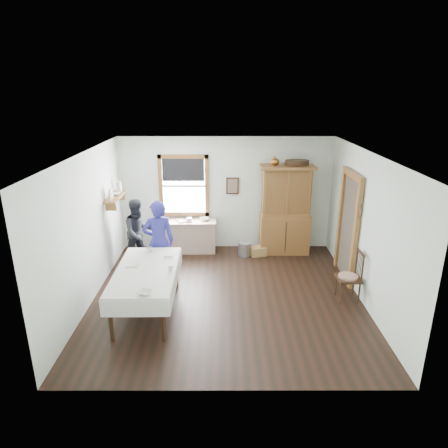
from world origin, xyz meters
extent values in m
cube|color=black|center=(0.00, 0.00, 0.01)|extent=(5.00, 5.00, 0.01)
cube|color=white|center=(0.00, 0.00, 2.70)|extent=(5.00, 5.00, 0.01)
cube|color=silver|center=(0.00, 2.50, 1.35)|extent=(5.00, 0.01, 2.70)
cube|color=silver|center=(0.00, -2.50, 1.35)|extent=(5.00, 0.01, 2.70)
cube|color=silver|center=(-2.50, 0.00, 1.35)|extent=(0.01, 5.00, 2.70)
cube|color=silver|center=(2.50, 0.00, 1.35)|extent=(0.01, 5.00, 2.70)
cube|color=white|center=(-1.00, 2.48, 1.55)|extent=(1.00, 0.02, 1.30)
cube|color=brown|center=(-1.00, 2.46, 2.25)|extent=(1.18, 0.06, 0.09)
cube|color=brown|center=(-1.00, 2.46, 0.85)|extent=(1.18, 0.06, 0.09)
cube|color=brown|center=(-1.54, 2.46, 1.55)|extent=(0.09, 0.06, 1.48)
cube|color=brown|center=(-0.46, 2.46, 1.55)|extent=(0.09, 0.06, 1.48)
cube|color=black|center=(-1.00, 2.44, 1.94)|extent=(0.98, 0.03, 0.53)
cube|color=#463C32|center=(2.47, 0.85, 1.05)|extent=(0.03, 0.90, 2.10)
cube|color=brown|center=(2.44, 0.34, 1.05)|extent=(0.08, 0.12, 2.10)
cube|color=brown|center=(2.44, 1.36, 1.05)|extent=(0.08, 0.12, 2.10)
cube|color=brown|center=(2.44, 0.85, 2.16)|extent=(0.08, 1.14, 0.12)
cube|color=brown|center=(-2.37, 1.50, 1.55)|extent=(0.24, 1.00, 0.04)
cube|color=brown|center=(-2.37, 1.10, 1.45)|extent=(0.22, 0.03, 0.18)
cube|color=brown|center=(-2.37, 1.90, 1.45)|extent=(0.22, 0.03, 0.18)
cube|color=tan|center=(-2.37, 1.20, 1.68)|extent=(0.03, 0.22, 0.24)
cylinder|color=silver|center=(-2.37, 1.85, 1.68)|extent=(0.12, 0.12, 0.22)
cube|color=#321C11|center=(0.15, 2.46, 1.55)|extent=(0.30, 0.04, 0.40)
torus|color=black|center=(2.45, 0.30, 1.72)|extent=(0.01, 0.27, 0.27)
cube|color=tan|center=(-0.91, 2.20, 0.38)|extent=(1.35, 0.54, 0.77)
cube|color=brown|center=(1.38, 2.16, 1.05)|extent=(1.24, 0.60, 2.10)
cube|color=silver|center=(-1.39, -0.54, 0.40)|extent=(1.09, 2.03, 0.81)
cube|color=#321C11|center=(2.24, -0.13, 0.49)|extent=(0.46, 0.46, 0.97)
cube|color=#96989E|center=(0.43, 1.94, 0.16)|extent=(0.36, 0.36, 0.32)
cube|color=#AC894E|center=(0.75, 1.93, 0.10)|extent=(0.41, 0.34, 0.21)
imported|color=navy|center=(-1.35, 0.65, 0.79)|extent=(0.65, 0.50, 1.58)
imported|color=black|center=(-1.92, 1.46, 0.69)|extent=(0.85, 0.82, 1.39)
imported|color=silver|center=(-1.47, 0.25, 0.85)|extent=(0.11, 0.11, 0.09)
imported|color=silver|center=(-0.96, -0.59, 0.85)|extent=(0.11, 0.11, 0.09)
imported|color=silver|center=(-1.25, -1.38, 0.84)|extent=(0.28, 0.28, 0.06)
imported|color=brown|center=(-1.15, 2.10, 0.78)|extent=(0.24, 0.26, 0.02)
imported|color=silver|center=(-0.52, 2.22, 0.80)|extent=(0.27, 0.27, 0.07)
imported|color=silver|center=(-2.37, 1.55, 1.60)|extent=(0.22, 0.22, 0.05)
camera|label=1|loc=(-0.06, -6.73, 3.77)|focal=32.00mm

